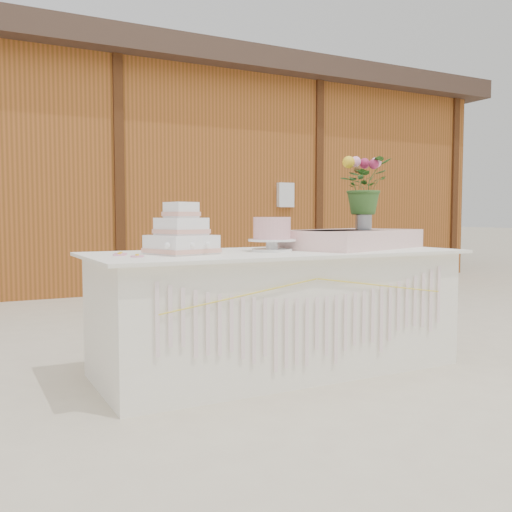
# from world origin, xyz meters

# --- Properties ---
(ground) EXTENTS (80.00, 80.00, 0.00)m
(ground) POSITION_xyz_m (0.00, 0.00, 0.00)
(ground) COLOR beige
(ground) RESTS_ON ground
(barn) EXTENTS (12.60, 4.60, 3.30)m
(barn) POSITION_xyz_m (-0.01, 5.99, 1.68)
(barn) COLOR #944C1F
(barn) RESTS_ON ground
(cake_table) EXTENTS (2.40, 1.00, 0.77)m
(cake_table) POSITION_xyz_m (0.00, -0.00, 0.39)
(cake_table) COLOR white
(cake_table) RESTS_ON ground
(wedding_cake) EXTENTS (0.42, 0.42, 0.31)m
(wedding_cake) POSITION_xyz_m (-0.65, 0.02, 0.87)
(wedding_cake) COLOR white
(wedding_cake) RESTS_ON cake_table
(pink_cake_stand) EXTENTS (0.30, 0.30, 0.22)m
(pink_cake_stand) POSITION_xyz_m (-0.04, -0.00, 0.89)
(pink_cake_stand) COLOR white
(pink_cake_stand) RESTS_ON cake_table
(satin_runner) EXTENTS (1.16, 0.91, 0.13)m
(satin_runner) POSITION_xyz_m (0.63, 0.06, 0.83)
(satin_runner) COLOR #FFD7CD
(satin_runner) RESTS_ON cake_table
(flower_vase) EXTENTS (0.11, 0.11, 0.16)m
(flower_vase) POSITION_xyz_m (0.72, 0.04, 0.98)
(flower_vase) COLOR #A3A3A7
(flower_vase) RESTS_ON satin_runner
(bouquet) EXTENTS (0.42, 0.38, 0.40)m
(bouquet) POSITION_xyz_m (0.72, 0.04, 1.25)
(bouquet) COLOR #325B24
(bouquet) RESTS_ON flower_vase
(loose_flowers) EXTENTS (0.26, 0.39, 0.02)m
(loose_flowers) POSITION_xyz_m (-0.99, 0.02, 0.78)
(loose_flowers) COLOR pink
(loose_flowers) RESTS_ON cake_table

